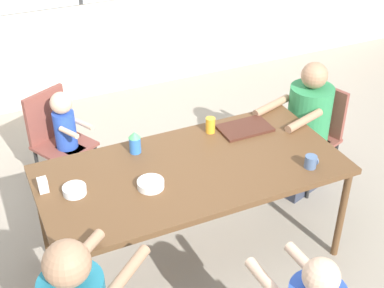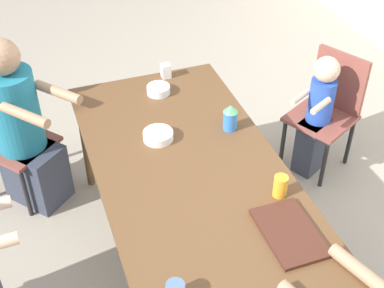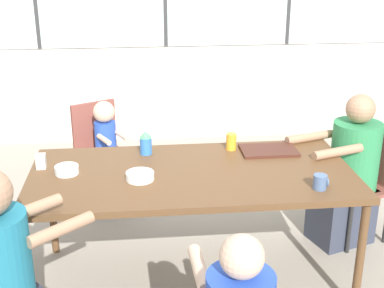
{
  "view_description": "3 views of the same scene",
  "coord_description": "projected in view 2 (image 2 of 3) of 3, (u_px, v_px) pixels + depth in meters",
  "views": [
    {
      "loc": [
        -1.17,
        -2.55,
        2.77
      ],
      "look_at": [
        0.0,
        0.0,
        0.95
      ],
      "focal_mm": 50.0,
      "sensor_mm": 36.0,
      "label": 1
    },
    {
      "loc": [
        1.92,
        -0.68,
        2.58
      ],
      "look_at": [
        0.0,
        0.0,
        0.95
      ],
      "focal_mm": 50.0,
      "sensor_mm": 36.0,
      "label": 2
    },
    {
      "loc": [
        -0.31,
        -2.96,
        2.08
      ],
      "look_at": [
        0.0,
        0.0,
        0.95
      ],
      "focal_mm": 50.0,
      "sensor_mm": 36.0,
      "label": 3
    }
  ],
  "objects": [
    {
      "name": "juice_glass",
      "position": [
        280.0,
        186.0,
        2.56
      ],
      "size": [
        0.07,
        0.07,
        0.11
      ],
      "color": "gold",
      "rests_on": "dining_table"
    },
    {
      "name": "chair_for_man_teal_shirt",
      "position": [
        6.0,
        129.0,
        3.45
      ],
      "size": [
        0.56,
        0.56,
        0.84
      ],
      "rotation": [
        0.0,
        0.0,
        -0.88
      ],
      "color": "brown",
      "rests_on": "ground_plane"
    },
    {
      "name": "food_tray_dark",
      "position": [
        290.0,
        232.0,
        2.39
      ],
      "size": [
        0.37,
        0.23,
        0.02
      ],
      "color": "#472319",
      "rests_on": "dining_table"
    },
    {
      "name": "chair_for_toddler",
      "position": [
        330.0,
        102.0,
        3.69
      ],
      "size": [
        0.54,
        0.54,
        0.84
      ],
      "rotation": [
        0.0,
        0.0,
        -2.66
      ],
      "color": "brown",
      "rests_on": "ground_plane"
    },
    {
      "name": "milk_carton_small",
      "position": [
        166.0,
        71.0,
        3.41
      ],
      "size": [
        0.06,
        0.06,
        0.09
      ],
      "color": "silver",
      "rests_on": "dining_table"
    },
    {
      "name": "sippy_cup",
      "position": [
        230.0,
        117.0,
        2.96
      ],
      "size": [
        0.08,
        0.08,
        0.16
      ],
      "color": "blue",
      "rests_on": "dining_table"
    },
    {
      "name": "person_toddler",
      "position": [
        317.0,
        118.0,
        3.63
      ],
      "size": [
        0.3,
        0.35,
        0.9
      ],
      "rotation": [
        0.0,
        0.0,
        -2.66
      ],
      "color": "#333847",
      "rests_on": "ground_plane"
    },
    {
      "name": "bowl_white_shallow",
      "position": [
        158.0,
        90.0,
        3.27
      ],
      "size": [
        0.14,
        0.14,
        0.05
      ],
      "color": "silver",
      "rests_on": "dining_table"
    },
    {
      "name": "ground_plane",
      "position": [
        192.0,
        267.0,
        3.2
      ],
      "size": [
        16.0,
        16.0,
        0.0
      ],
      "primitive_type": "plane",
      "color": "gray"
    },
    {
      "name": "person_man_teal_shirt",
      "position": [
        23.0,
        132.0,
        3.36
      ],
      "size": [
        0.62,
        0.58,
        1.17
      ],
      "rotation": [
        0.0,
        0.0,
        -0.88
      ],
      "color": "#333847",
      "rests_on": "ground_plane"
    },
    {
      "name": "bowl_cereal",
      "position": [
        158.0,
        136.0,
        2.92
      ],
      "size": [
        0.17,
        0.17,
        0.05
      ],
      "color": "white",
      "rests_on": "dining_table"
    },
    {
      "name": "dining_table",
      "position": [
        192.0,
        179.0,
        2.76
      ],
      "size": [
        1.97,
        0.95,
        0.77
      ],
      "color": "brown",
      "rests_on": "ground_plane"
    }
  ]
}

